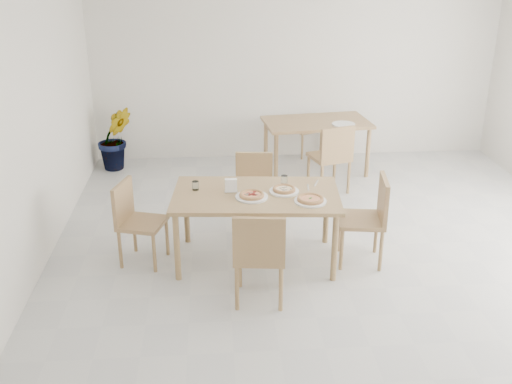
{
  "coord_description": "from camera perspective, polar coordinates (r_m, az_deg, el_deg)",
  "views": [
    {
      "loc": [
        -1.24,
        -5.28,
        3.08
      ],
      "look_at": [
        -0.83,
        0.21,
        0.77
      ],
      "focal_mm": 42.0,
      "sensor_mm": 36.0,
      "label": 1
    }
  ],
  "objects": [
    {
      "name": "plate_mushroom",
      "position": [
        6.02,
        2.69,
        0.08
      ],
      "size": [
        0.3,
        0.3,
        0.02
      ],
      "primitive_type": "cylinder",
      "color": "white",
      "rests_on": "main_table"
    },
    {
      "name": "potted_plant",
      "position": [
        8.87,
        -13.26,
        5.0
      ],
      "size": [
        0.62,
        0.56,
        0.92
      ],
      "primitive_type": "imported",
      "rotation": [
        0.0,
        0.0,
        0.35
      ],
      "color": "#1B5A22",
      "rests_on": "ground"
    },
    {
      "name": "chair_east",
      "position": [
        6.15,
        10.81,
        -2.08
      ],
      "size": [
        0.51,
        0.51,
        0.92
      ],
      "rotation": [
        0.0,
        0.0,
        -1.71
      ],
      "color": "#A07A50",
      "rests_on": "ground"
    },
    {
      "name": "chair_south",
      "position": [
        5.33,
        0.33,
        -5.71
      ],
      "size": [
        0.51,
        0.51,
        0.92
      ],
      "rotation": [
        0.0,
        0.0,
        3.03
      ],
      "color": "#A07A50",
      "rests_on": "ground"
    },
    {
      "name": "main_table",
      "position": [
        6.01,
        0.0,
        -0.78
      ],
      "size": [
        1.73,
        1.07,
        0.75
      ],
      "rotation": [
        0.0,
        0.0,
        -0.08
      ],
      "color": "#A78255",
      "rests_on": "ground"
    },
    {
      "name": "chair_back_n",
      "position": [
        9.34,
        4.5,
        6.48
      ],
      "size": [
        0.53,
        0.53,
        0.81
      ],
      "rotation": [
        0.0,
        0.0,
        0.44
      ],
      "color": "#A07A50",
      "rests_on": "ground"
    },
    {
      "name": "tumbler_b",
      "position": [
        6.21,
        2.71,
        1.17
      ],
      "size": [
        0.07,
        0.07,
        0.09
      ],
      "primitive_type": "cylinder",
      "color": "white",
      "rests_on": "main_table"
    },
    {
      "name": "chair_north",
      "position": [
        6.85,
        -0.22,
        0.63
      ],
      "size": [
        0.47,
        0.47,
        0.86
      ],
      "rotation": [
        0.0,
        0.0,
        -0.12
      ],
      "color": "#A07A50",
      "rests_on": "ground"
    },
    {
      "name": "fork_a",
      "position": [
        6.26,
        5.75,
        0.83
      ],
      "size": [
        0.08,
        0.18,
        0.01
      ],
      "primitive_type": "cube",
      "rotation": [
        0.0,
        0.0,
        -0.36
      ],
      "color": "silver",
      "rests_on": "main_table"
    },
    {
      "name": "second_table",
      "position": [
        8.52,
        5.77,
        6.19
      ],
      "size": [
        1.54,
        0.99,
        0.75
      ],
      "rotation": [
        0.0,
        0.0,
        0.11
      ],
      "color": "#A07A50",
      "rests_on": "ground"
    },
    {
      "name": "plate_pepperoni",
      "position": [
        5.88,
        -0.42,
        -0.47
      ],
      "size": [
        0.32,
        0.32,
        0.02
      ],
      "primitive_type": "cylinder",
      "color": "white",
      "rests_on": "main_table"
    },
    {
      "name": "fork_b",
      "position": [
        6.14,
        4.99,
        0.43
      ],
      "size": [
        0.03,
        0.18,
        0.01
      ],
      "primitive_type": "cube",
      "rotation": [
        0.0,
        0.0,
        -0.11
      ],
      "color": "silver",
      "rests_on": "main_table"
    },
    {
      "name": "plate_empty",
      "position": [
        8.35,
        8.33,
        6.4
      ],
      "size": [
        0.32,
        0.32,
        0.02
      ],
      "primitive_type": "cylinder",
      "color": "white",
      "rests_on": "second_table"
    },
    {
      "name": "plate_margherita",
      "position": [
        5.81,
        5.19,
        -0.87
      ],
      "size": [
        0.31,
        0.31,
        0.02
      ],
      "primitive_type": "cylinder",
      "color": "white",
      "rests_on": "main_table"
    },
    {
      "name": "tumbler_a",
      "position": [
        6.09,
        -5.79,
        0.61
      ],
      "size": [
        0.07,
        0.07,
        0.09
      ],
      "primitive_type": "cylinder",
      "color": "white",
      "rests_on": "main_table"
    },
    {
      "name": "napkin_holder",
      "position": [
        5.98,
        -2.4,
        0.56
      ],
      "size": [
        0.13,
        0.07,
        0.15
      ],
      "rotation": [
        0.0,
        0.0,
        0.01
      ],
      "color": "silver",
      "rests_on": "main_table"
    },
    {
      "name": "chair_back_s",
      "position": [
        7.81,
        7.3,
        3.61
      ],
      "size": [
        0.57,
        0.57,
        0.93
      ],
      "rotation": [
        0.0,
        0.0,
        3.44
      ],
      "color": "#A07A50",
      "rests_on": "ground"
    },
    {
      "name": "chair_west",
      "position": [
        6.19,
        -11.5,
        -2.33
      ],
      "size": [
        0.53,
        0.53,
        0.86
      ],
      "rotation": [
        0.0,
        0.0,
        1.28
      ],
      "color": "#A07A50",
      "rests_on": "ground"
    },
    {
      "name": "pizza_mushroom",
      "position": [
        6.01,
        2.69,
        0.28
      ],
      "size": [
        0.28,
        0.28,
        0.03
      ],
      "rotation": [
        0.0,
        0.0,
        -0.22
      ],
      "color": "tan",
      "rests_on": "plate_mushroom"
    },
    {
      "name": "pizza_margherita",
      "position": [
        5.8,
        5.2,
        -0.66
      ],
      "size": [
        0.34,
        0.34,
        0.03
      ],
      "rotation": [
        0.0,
        0.0,
        0.41
      ],
      "color": "tan",
      "rests_on": "plate_margherita"
    },
    {
      "name": "pizza_pepperoni",
      "position": [
        5.87,
        -0.42,
        -0.27
      ],
      "size": [
        0.31,
        0.31,
        0.03
      ],
      "rotation": [
        0.0,
        0.0,
        -0.31
      ],
      "color": "tan",
      "rests_on": "plate_pepperoni"
    }
  ]
}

